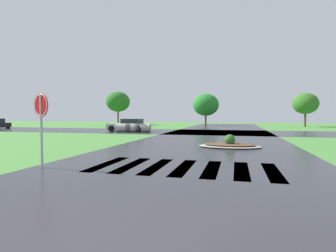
{
  "coord_description": "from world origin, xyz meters",
  "views": [
    {
      "loc": [
        1.63,
        -2.65,
        1.7
      ],
      "look_at": [
        -2.31,
        12.88,
        1.04
      ],
      "focal_mm": 28.82,
      "sensor_mm": 36.0,
      "label": 1
    }
  ],
  "objects_px": {
    "stop_sign": "(41,113)",
    "median_island": "(230,145)",
    "car_blue_compact": "(129,126)",
    "drainage_pipe_stack": "(133,128)"
  },
  "relations": [
    {
      "from": "median_island",
      "to": "car_blue_compact",
      "type": "height_order",
      "value": "car_blue_compact"
    },
    {
      "from": "stop_sign",
      "to": "drainage_pipe_stack",
      "type": "relative_size",
      "value": 0.68
    },
    {
      "from": "drainage_pipe_stack",
      "to": "stop_sign",
      "type": "bearing_deg",
      "value": -77.64
    },
    {
      "from": "median_island",
      "to": "drainage_pipe_stack",
      "type": "distance_m",
      "value": 14.27
    },
    {
      "from": "median_island",
      "to": "stop_sign",
      "type": "bearing_deg",
      "value": -128.34
    },
    {
      "from": "car_blue_compact",
      "to": "drainage_pipe_stack",
      "type": "distance_m",
      "value": 1.1
    },
    {
      "from": "stop_sign",
      "to": "median_island",
      "type": "xyz_separation_m",
      "value": [
        5.69,
        7.19,
        -1.64
      ]
    },
    {
      "from": "car_blue_compact",
      "to": "drainage_pipe_stack",
      "type": "xyz_separation_m",
      "value": [
        0.76,
        -0.78,
        -0.18
      ]
    },
    {
      "from": "median_island",
      "to": "car_blue_compact",
      "type": "distance_m",
      "value": 15.36
    },
    {
      "from": "stop_sign",
      "to": "median_island",
      "type": "height_order",
      "value": "stop_sign"
    }
  ]
}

